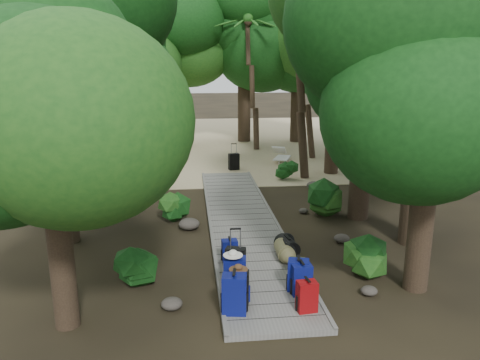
{
  "coord_description": "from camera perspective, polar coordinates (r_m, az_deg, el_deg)",
  "views": [
    {
      "loc": [
        -1.51,
        -12.05,
        4.67
      ],
      "look_at": [
        0.08,
        2.3,
        1.0
      ],
      "focal_mm": 35.0,
      "sensor_mm": 36.0,
      "label": 1
    }
  ],
  "objects": [
    {
      "name": "tree_right_e",
      "position": [
        19.95,
        11.59,
        12.72
      ],
      "size": [
        4.7,
        4.7,
        8.45
      ],
      "primitive_type": null,
      "color": "black",
      "rests_on": "ground"
    },
    {
      "name": "shrub_left_c",
      "position": [
        17.54,
        -11.54,
        0.61
      ],
      "size": [
        1.37,
        1.37,
        1.23
      ],
      "primitive_type": null,
      "color": "#1A4C16",
      "rests_on": "ground"
    },
    {
      "name": "boardwalk",
      "position": [
        13.92,
        0.27,
        -5.08
      ],
      "size": [
        2.0,
        12.0,
        0.12
      ],
      "primitive_type": "cube",
      "color": "slate",
      "rests_on": "ground"
    },
    {
      "name": "backpack_left_b",
      "position": [
        9.23,
        -0.16,
        -12.75
      ],
      "size": [
        0.43,
        0.34,
        0.72
      ],
      "primitive_type": null,
      "rotation": [
        0.0,
        0.0,
        -0.18
      ],
      "color": "black",
      "rests_on": "boardwalk"
    },
    {
      "name": "backpack_left_c",
      "position": [
        9.6,
        -0.62,
        -11.29
      ],
      "size": [
        0.48,
        0.37,
        0.82
      ],
      "primitive_type": null,
      "rotation": [
        0.0,
        0.0,
        -0.14
      ],
      "color": "#05066C",
      "rests_on": "boardwalk"
    },
    {
      "name": "shrub_left_b",
      "position": [
        14.14,
        -8.29,
        -3.29
      ],
      "size": [
        0.98,
        0.98,
        0.88
      ],
      "primitive_type": null,
      "color": "#1A4C16",
      "rests_on": "ground"
    },
    {
      "name": "rock_left_b",
      "position": [
        10.95,
        -13.0,
        -10.85
      ],
      "size": [
        0.33,
        0.29,
        0.18
      ],
      "primitive_type": null,
      "color": "#4C473F",
      "rests_on": "ground"
    },
    {
      "name": "palm_right_a",
      "position": [
        19.22,
        8.51,
        12.28
      ],
      "size": [
        4.76,
        4.76,
        8.11
      ],
      "primitive_type": null,
      "color": "#133D11",
      "rests_on": "ground"
    },
    {
      "name": "backpack_left_a",
      "position": [
        8.87,
        -0.69,
        -13.5
      ],
      "size": [
        0.49,
        0.38,
        0.84
      ],
      "primitive_type": null,
      "rotation": [
        0.0,
        0.0,
        -0.16
      ],
      "color": "#05066C",
      "rests_on": "boardwalk"
    },
    {
      "name": "tree_right_a",
      "position": [
        9.83,
        22.31,
        6.83
      ],
      "size": [
        4.29,
        4.29,
        7.16
      ],
      "primitive_type": null,
      "color": "black",
      "rests_on": "ground"
    },
    {
      "name": "rock_right_c",
      "position": [
        14.96,
        7.75,
        -3.73
      ],
      "size": [
        0.3,
        0.27,
        0.16
      ],
      "primitive_type": null,
      "color": "#4C473F",
      "rests_on": "ground"
    },
    {
      "name": "rock_right_b",
      "position": [
        12.77,
        12.3,
        -6.97
      ],
      "size": [
        0.42,
        0.38,
        0.23
      ],
      "primitive_type": null,
      "color": "#4C473F",
      "rests_on": "ground"
    },
    {
      "name": "hat_white",
      "position": [
        9.36,
        -0.86,
        -8.81
      ],
      "size": [
        0.39,
        0.39,
        0.13
      ],
      "primitive_type": null,
      "color": "silver",
      "rests_on": "backpack_left_c"
    },
    {
      "name": "shrub_right_c",
      "position": [
        18.89,
        5.74,
        1.06
      ],
      "size": [
        0.84,
        0.84,
        0.76
      ],
      "primitive_type": null,
      "color": "#1A4C16",
      "rests_on": "ground"
    },
    {
      "name": "shrub_right_a",
      "position": [
        10.94,
        14.44,
        -8.87
      ],
      "size": [
        1.01,
        1.01,
        0.91
      ],
      "primitive_type": null,
      "color": "#1A4C16",
      "rests_on": "ground"
    },
    {
      "name": "rock_left_d",
      "position": [
        16.12,
        -7.13,
        -2.35
      ],
      "size": [
        0.33,
        0.3,
        0.18
      ],
      "primitive_type": null,
      "color": "#4C473F",
      "rests_on": "ground"
    },
    {
      "name": "rock_left_c",
      "position": [
        13.48,
        -6.21,
        -5.35
      ],
      "size": [
        0.6,
        0.54,
        0.33
      ],
      "primitive_type": null,
      "color": "#4C473F",
      "rests_on": "ground"
    },
    {
      "name": "tree_left_c",
      "position": [
        15.79,
        -14.7,
        10.32
      ],
      "size": [
        4.26,
        4.26,
        7.42
      ],
      "primitive_type": null,
      "color": "black",
      "rests_on": "ground"
    },
    {
      "name": "rock_right_d",
      "position": [
        17.76,
        9.0,
        -0.65
      ],
      "size": [
        0.55,
        0.5,
        0.3
      ],
      "primitive_type": null,
      "color": "#4C473F",
      "rests_on": "ground"
    },
    {
      "name": "duffel_right_black",
      "position": [
        11.46,
        5.74,
        -8.03
      ],
      "size": [
        0.54,
        0.74,
        0.43
      ],
      "primitive_type": null,
      "rotation": [
        0.0,
        0.0,
        0.17
      ],
      "color": "black",
      "rests_on": "boardwalk"
    },
    {
      "name": "backpack_right_d",
      "position": [
        10.32,
        6.99,
        -10.51
      ],
      "size": [
        0.37,
        0.31,
        0.49
      ],
      "primitive_type": null,
      "rotation": [
        0.0,
        0.0,
        -0.25
      ],
      "color": "#313C15",
      "rests_on": "boardwalk"
    },
    {
      "name": "tree_right_d",
      "position": [
        17.57,
        18.94,
        14.15
      ],
      "size": [
        5.3,
        5.3,
        9.72
      ],
      "primitive_type": null,
      "color": "black",
      "rests_on": "ground"
    },
    {
      "name": "sun_lounger",
      "position": [
        22.33,
        5.17,
        3.03
      ],
      "size": [
        1.35,
        2.07,
        0.64
      ],
      "primitive_type": null,
      "rotation": [
        0.0,
        0.0,
        -0.4
      ],
      "color": "silver",
      "rests_on": "sand_beach"
    },
    {
      "name": "tree_back_a",
      "position": [
        27.15,
        -7.18,
        14.98
      ],
      "size": [
        5.84,
        5.84,
        10.11
      ],
      "primitive_type": null,
      "color": "black",
      "rests_on": "ground"
    },
    {
      "name": "backpack_right_a",
      "position": [
        9.06,
        8.15,
        -13.68
      ],
      "size": [
        0.39,
        0.3,
        0.66
      ],
      "primitive_type": null,
      "rotation": [
        0.0,
        0.0,
        0.12
      ],
      "color": "maroon",
      "rests_on": "boardwalk"
    },
    {
      "name": "backpack_right_b",
      "position": [
        9.62,
        7.51,
        -11.73
      ],
      "size": [
        0.4,
        0.29,
        0.7
      ],
      "primitive_type": null,
      "rotation": [
        0.0,
        0.0,
        0.05
      ],
      "color": "#05066C",
      "rests_on": "boardwalk"
    },
    {
      "name": "sand_beach",
      "position": [
        28.47,
        -3.2,
        4.83
      ],
      "size": [
        40.0,
        22.0,
        0.02
      ],
      "primitive_type": "cube",
      "color": "tan",
      "rests_on": "ground"
    },
    {
      "name": "shrub_right_b",
      "position": [
        14.73,
        10.18,
        -1.95
      ],
      "size": [
        1.37,
        1.37,
        1.23
      ],
      "primitive_type": null,
      "color": "#1A4C16",
      "rests_on": "ground"
    },
    {
      "name": "ground",
      "position": [
        13.01,
        0.78,
        -6.78
      ],
      "size": [
        120.0,
        120.0,
        0.0
      ],
      "primitive_type": "plane",
      "color": "#302718",
      "rests_on": "ground"
    },
    {
      "name": "tree_back_d",
      "position": [
        26.26,
        -14.48,
        13.08
      ],
      "size": [
        5.19,
        5.19,
        8.65
      ],
      "primitive_type": null,
      "color": "black",
      "rests_on": "ground"
    },
    {
      "name": "kayak",
      "position": [
        22.53,
        -10.97,
        2.49
      ],
      "size": [
        0.98,
        3.1,
        0.3
      ],
      "primitive_type": "ellipsoid",
      "rotation": [
        0.0,
        0.0,
        0.11
      ],
      "color": "red",
      "rests_on": "sand_beach"
    },
    {
      "name": "backpack_right_c",
      "position": [
        9.78,
        7.12,
        -11.23
      ],
      "size": [
        0.48,
        0.4,
        0.72
      ],
      "primitive_type": null,
      "rotation": [
        0.0,
        0.0,
        -0.27
      ],
      "color": "#05066C",
      "rests_on": "boardwalk"
    },
    {
      "name": "lone_suitcase_on_sand",
      "position": [
        20.64,
        -0.75,
        2.26
      ],
      "size": [
        0.5,
        0.36,
        0.71
      ],
      "primitive_type": null,
      "rotation": [
        0.0,
        0.0,
        0.24
      ],
      "color": "black",
      "rests_on": "sand_beach"
    },
    {
      "name": "tree_back_c",
      "position": [
        27.91,
        7.09,
        14.72
      ],
      "size": [
        5.49,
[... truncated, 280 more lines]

